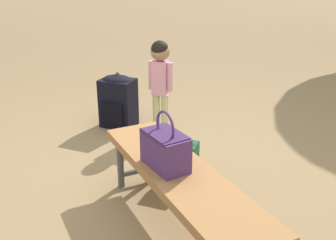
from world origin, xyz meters
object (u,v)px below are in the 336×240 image
Objects in this scene: park_bench at (180,179)px; handbag at (165,148)px; backpack_large at (118,100)px; child_standing at (160,72)px; backpack_small at (183,159)px.

handbag is (0.07, 0.08, 0.18)m from park_bench.
backpack_large is (1.89, 0.26, -0.10)m from park_bench.
child_standing reaches higher than backpack_large.
park_bench reaches higher than backpack_small.
backpack_large reaches higher than park_bench.
park_bench is 0.21m from handbag.
backpack_small is (-1.24, -0.42, -0.10)m from backpack_large.
backpack_large is at bearing 18.68° from backpack_small.
park_bench is 1.91m from backpack_large.
handbag is 1.61m from child_standing.
backpack_large is 1.31m from backpack_small.
park_bench is at bearing 166.08° from backpack_small.
backpack_small is (0.57, -0.24, -0.39)m from handbag.
backpack_small is (-1.02, -0.01, -0.44)m from child_standing.
park_bench is at bearing -132.22° from handbag.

